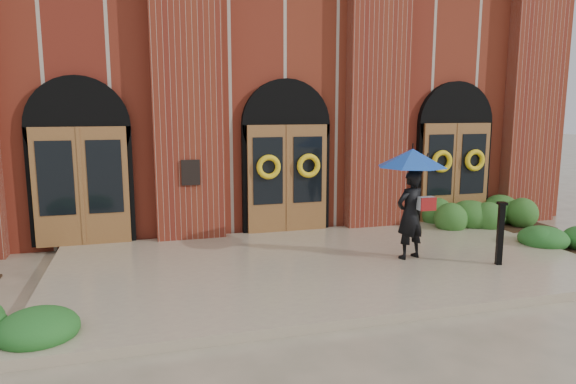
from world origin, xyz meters
name	(u,v)px	position (x,y,z in m)	size (l,w,h in m)	color
ground	(327,271)	(0.00, 0.00, 0.00)	(90.00, 90.00, 0.00)	tan
landing	(324,265)	(0.00, 0.15, 0.07)	(10.00, 5.30, 0.15)	tan
church_building	(238,94)	(0.00, 8.78, 3.50)	(16.20, 12.53, 7.00)	maroon
man_with_umbrella	(412,182)	(1.65, -0.10, 1.64)	(1.63, 1.63, 2.13)	black
metal_post	(500,232)	(3.05, -0.93, 0.77)	(0.20, 0.20, 1.18)	black
hedge_wall_right	(489,214)	(5.20, 2.20, 0.36)	(2.84, 1.14, 0.73)	#2A581F
hedge_front_left	(5,322)	(-5.10, -1.51, 0.24)	(1.33, 1.14, 0.47)	#1D541D
hedge_front_right	(561,239)	(5.38, 0.00, 0.25)	(1.40, 1.20, 0.50)	#21571F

